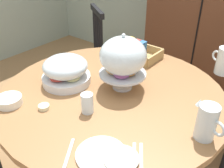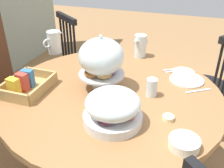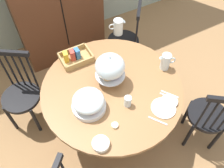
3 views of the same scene
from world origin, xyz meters
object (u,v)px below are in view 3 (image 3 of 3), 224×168
Objects in this scene: milk_pitcher at (118,28)px; butter_dish at (115,125)px; windsor_chair_facing_door at (208,117)px; windsor_chair_far_side at (125,41)px; pastry_stand_with_dome at (110,67)px; drinking_glass at (128,101)px; windsor_chair_near_window at (22,95)px; fruit_platter_covered at (89,102)px; dining_table at (112,98)px; china_plate_small at (169,101)px; cereal_basket at (75,57)px; orange_juice_pitcher at (165,62)px; china_plate_large at (163,108)px; cereal_bowl at (101,144)px.

butter_dish is at bearing -121.06° from milk_pitcher.
windsor_chair_far_side is (-0.15, 1.35, 0.00)m from windsor_chair_facing_door.
windsor_chair_far_side is 2.83× the size of pastry_stand_with_dome.
drinking_glass is 1.83× the size of butter_dish.
milk_pitcher is at bearing -147.45° from windsor_chair_far_side.
windsor_chair_near_window is 1.41m from windsor_chair_far_side.
windsor_chair_near_window is 0.91m from fruit_platter_covered.
butter_dish reaches higher than dining_table.
windsor_chair_near_window is at bearing 140.62° from china_plate_small.
drinking_glass is (0.19, -0.73, 0.02)m from cereal_basket.
windsor_chair_facing_door is 5.51× the size of orange_juice_pitcher.
fruit_platter_covered is 0.66m from china_plate_large.
china_plate_small is at bearing -59.24° from cereal_basket.
orange_juice_pitcher is 0.97× the size of milk_pitcher.
windsor_chair_far_side is 8.86× the size of drinking_glass.
windsor_chair_facing_door is 16.25× the size of butter_dish.
windsor_chair_near_window is 16.25× the size of butter_dish.
butter_dish is (-0.46, 0.06, 0.01)m from china_plate_large.
butter_dish is (0.11, -0.26, -0.07)m from fruit_platter_covered.
orange_juice_pitcher is at bearing -3.70° from dining_table.
fruit_platter_covered is 0.95× the size of cereal_basket.
windsor_chair_near_window is 1.48m from china_plate_large.
cereal_bowl reaches higher than china_plate_large.
china_plate_small is (0.65, -0.29, -0.07)m from fruit_platter_covered.
pastry_stand_with_dome is 1.09× the size of cereal_basket.
drinking_glass is at bearing -88.91° from pastry_stand_with_dome.
china_plate_large is (1.08, -0.98, 0.29)m from windsor_chair_near_window.
milk_pitcher reaches higher than china_plate_small.
windsor_chair_facing_door is at bearing -36.71° from windsor_chair_near_window.
pastry_stand_with_dome is 1.56× the size of china_plate_large.
windsor_chair_facing_door is at bearing -83.57° from windsor_chair_far_side.
orange_juice_pitcher is (0.58, -0.04, 0.27)m from dining_table.
windsor_chair_facing_door is 0.54m from china_plate_small.
windsor_chair_near_window is 0.71m from cereal_basket.
orange_juice_pitcher is 1.26× the size of cereal_bowl.
cereal_basket is 0.86m from butter_dish.
butter_dish reaches higher than china_plate_large.
fruit_platter_covered is 0.30m from butter_dish.
windsor_chair_far_side is at bearing 96.43° from windsor_chair_facing_door.
drinking_glass is (-0.34, 0.16, 0.04)m from china_plate_small.
butter_dish is at bearing 172.93° from china_plate_large.
drinking_glass reaches higher than china_plate_large.
milk_pitcher reaches higher than orange_juice_pitcher.
cereal_bowl is (-0.37, -0.53, -0.17)m from pastry_stand_with_dome.
pastry_stand_with_dome is at bearing 91.09° from drinking_glass.
orange_juice_pitcher is 0.56× the size of cereal_basket.
orange_juice_pitcher is 0.91m from cereal_basket.
windsor_chair_near_window is 6.96× the size of cereal_bowl.
orange_juice_pitcher reaches higher than china_plate_large.
orange_juice_pitcher is at bearing 108.20° from windsor_chair_facing_door.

